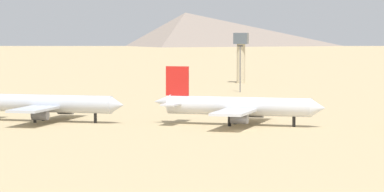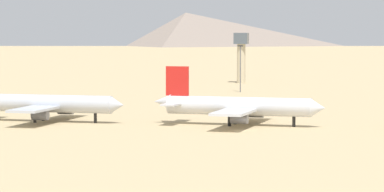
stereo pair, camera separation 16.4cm
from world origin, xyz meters
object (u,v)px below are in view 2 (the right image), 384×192
parked_jet_teal_2 (43,104)px  light_pole_east (240,65)px  control_tower (241,53)px  parked_jet_red_3 (237,106)px

parked_jet_teal_2 → light_pole_east: light_pole_east is taller
control_tower → parked_jet_red_3: bearing=-81.3°
parked_jet_teal_2 → light_pole_east: (29.05, 111.22, 4.77)m
parked_jet_teal_2 → control_tower: bearing=85.9°
parked_jet_red_3 → parked_jet_teal_2: bearing=-174.2°
control_tower → light_pole_east: (7.83, -51.18, -2.50)m
parked_jet_red_3 → light_pole_east: size_ratio=2.56×
parked_jet_teal_2 → control_tower: (21.22, 162.39, 7.27)m
parked_jet_red_3 → control_tower: bearing=103.5°
parked_jet_red_3 → light_pole_east: bearing=103.5°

